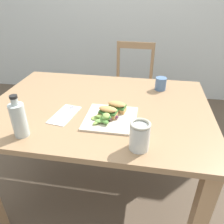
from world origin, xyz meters
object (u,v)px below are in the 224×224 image
at_px(sandwich_half_front, 108,112).
at_px(bottle_cold_brew, 19,121).
at_px(chair_wooden_far, 132,88).
at_px(mason_jar_iced_tea, 139,137).
at_px(dining_table, 99,122).
at_px(plate_lunch, 111,118).
at_px(cup_extra_side, 161,84).
at_px(fork_on_napkin, 66,113).
at_px(sandwich_half_back, 117,106).

distance_m(sandwich_half_front, bottle_cold_brew, 0.43).
relative_size(chair_wooden_far, mason_jar_iced_tea, 6.74).
bearing_deg(dining_table, bottle_cold_brew, -129.27).
height_order(dining_table, plate_lunch, plate_lunch).
relative_size(chair_wooden_far, cup_extra_side, 10.49).
height_order(sandwich_half_front, bottle_cold_brew, bottle_cold_brew).
bearing_deg(dining_table, fork_on_napkin, -139.70).
relative_size(sandwich_half_back, fork_on_napkin, 0.57).
relative_size(plate_lunch, cup_extra_side, 3.20).
bearing_deg(plate_lunch, dining_table, 124.05).
xyz_separation_m(dining_table, plate_lunch, (0.10, -0.14, 0.12)).
height_order(dining_table, mason_jar_iced_tea, mason_jar_iced_tea).
xyz_separation_m(plate_lunch, sandwich_half_front, (-0.02, 0.01, 0.03)).
bearing_deg(fork_on_napkin, cup_extra_side, 38.81).
relative_size(dining_table, sandwich_half_front, 12.17).
distance_m(dining_table, plate_lunch, 0.21).
xyz_separation_m(sandwich_half_front, mason_jar_iced_tea, (0.18, -0.22, 0.02)).
height_order(fork_on_napkin, cup_extra_side, cup_extra_side).
xyz_separation_m(chair_wooden_far, bottle_cold_brew, (-0.41, -1.27, 0.37)).
distance_m(plate_lunch, fork_on_napkin, 0.25).
bearing_deg(dining_table, mason_jar_iced_tea, -54.01).
bearing_deg(bottle_cold_brew, sandwich_half_back, 34.57).
height_order(sandwich_half_back, cup_extra_side, cup_extra_side).
height_order(chair_wooden_far, bottle_cold_brew, bottle_cold_brew).
distance_m(fork_on_napkin, mason_jar_iced_tea, 0.47).
height_order(chair_wooden_far, sandwich_half_front, chair_wooden_far).
height_order(sandwich_half_back, fork_on_napkin, sandwich_half_back).
bearing_deg(chair_wooden_far, cup_extra_side, -70.17).
bearing_deg(cup_extra_side, plate_lunch, -121.49).
bearing_deg(plate_lunch, cup_extra_side, 58.51).
bearing_deg(mason_jar_iced_tea, bottle_cold_brew, 179.55).
height_order(plate_lunch, sandwich_half_front, sandwich_half_front).
bearing_deg(sandwich_half_front, fork_on_napkin, 178.56).
xyz_separation_m(fork_on_napkin, bottle_cold_brew, (-0.13, -0.22, 0.07)).
bearing_deg(cup_extra_side, fork_on_napkin, -141.19).
distance_m(sandwich_half_front, mason_jar_iced_tea, 0.28).
relative_size(sandwich_half_back, cup_extra_side, 1.27).
distance_m(sandwich_half_front, fork_on_napkin, 0.23).
bearing_deg(dining_table, sandwich_half_front, -58.88).
distance_m(chair_wooden_far, bottle_cold_brew, 1.39).
relative_size(dining_table, cup_extra_side, 15.40).
distance_m(dining_table, sandwich_half_back, 0.21).
xyz_separation_m(mason_jar_iced_tea, cup_extra_side, (0.10, 0.63, -0.02)).
xyz_separation_m(chair_wooden_far, plate_lunch, (-0.03, -1.07, 0.30)).
xyz_separation_m(sandwich_half_back, fork_on_napkin, (-0.27, -0.06, -0.03)).
bearing_deg(cup_extra_side, dining_table, -141.84).
distance_m(dining_table, bottle_cold_brew, 0.49).
relative_size(fork_on_napkin, mason_jar_iced_tea, 1.43).
distance_m(plate_lunch, sandwich_half_back, 0.08).
bearing_deg(chair_wooden_far, dining_table, -97.76).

